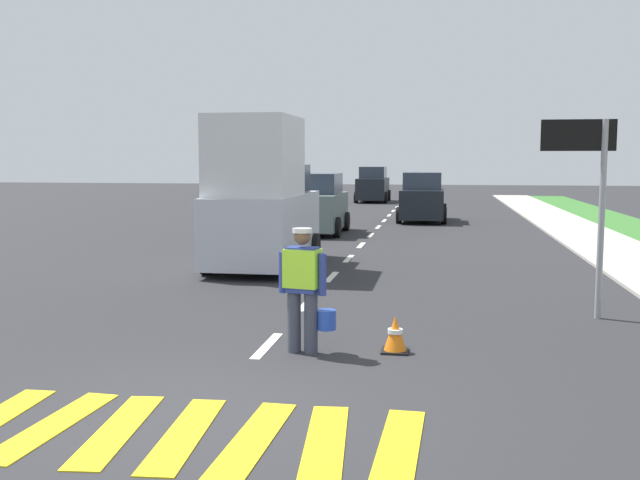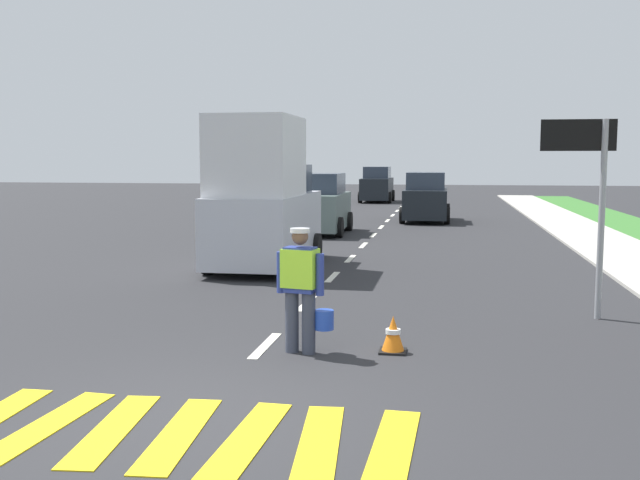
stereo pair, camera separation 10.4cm
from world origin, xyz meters
TOP-DOWN VIEW (x-y plane):
  - ground_plane at (0.00, 21.00)m, footprint 96.00×96.00m
  - crosswalk_stripes at (0.00, -0.58)m, footprint 4.41×1.93m
  - lane_center_line at (0.00, 25.20)m, footprint 0.14×46.40m
  - road_worker at (0.57, 2.45)m, footprint 0.77×0.37m
  - lane_direction_sign at (4.64, 5.31)m, footprint 1.16×0.11m
  - traffic_cone_near at (1.76, 2.68)m, footprint 0.36×0.36m
  - delivery_truck at (-1.83, 9.81)m, footprint 2.16×4.60m
  - car_oncoming_third at (-1.76, 37.47)m, footprint 1.97×4.19m
  - car_oncoming_second at (-1.92, 18.02)m, footprint 1.98×3.81m
  - car_outgoing_far at (1.58, 23.71)m, footprint 2.00×4.05m

SIDE VIEW (x-z plane):
  - ground_plane at x=0.00m, z-range 0.00..0.00m
  - lane_center_line at x=0.00m, z-range 0.00..0.01m
  - crosswalk_stripes at x=0.00m, z-range 0.00..0.01m
  - traffic_cone_near at x=1.76m, z-range 0.00..0.49m
  - road_worker at x=0.57m, z-range 0.10..1.77m
  - car_outgoing_far at x=1.58m, z-range -0.07..1.97m
  - car_oncoming_second at x=-1.92m, z-range -0.08..2.02m
  - car_oncoming_third at x=-1.76m, z-range -0.08..2.07m
  - delivery_truck at x=-1.83m, z-range -0.16..3.38m
  - lane_direction_sign at x=4.64m, z-range 0.81..4.01m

